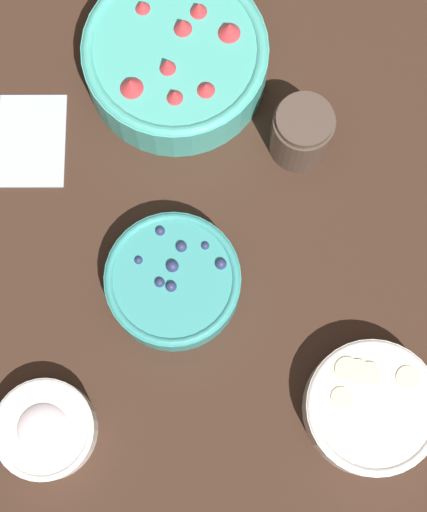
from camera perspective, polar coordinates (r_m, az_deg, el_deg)
ground_plane at (r=1.12m, az=-1.21°, el=1.92°), size 4.00×4.00×0.00m
bowl_strawberries at (r=1.15m, az=-2.53°, el=13.05°), size 0.24×0.24×0.10m
bowl_blueberries at (r=1.07m, az=-2.71°, el=-1.68°), size 0.17×0.17×0.06m
bowl_bananas at (r=1.07m, az=10.48°, el=-9.91°), size 0.16×0.16×0.05m
bowl_cream at (r=1.07m, az=-11.17°, el=-11.29°), size 0.12×0.12×0.05m
jar_chocolate at (r=1.12m, az=5.87°, el=8.15°), size 0.08×0.08×0.09m
napkin at (r=1.17m, az=-12.04°, el=7.55°), size 0.13×0.09×0.01m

